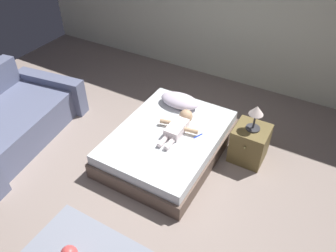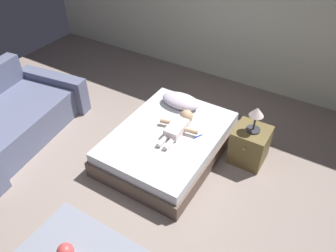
{
  "view_description": "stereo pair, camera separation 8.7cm",
  "coord_description": "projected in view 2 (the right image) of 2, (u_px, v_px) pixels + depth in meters",
  "views": [
    {
      "loc": [
        1.45,
        -1.95,
        3.05
      ],
      "look_at": [
        -0.11,
        0.79,
        0.46
      ],
      "focal_mm": 34.89,
      "sensor_mm": 36.0,
      "label": 1
    },
    {
      "loc": [
        1.53,
        -1.91,
        3.05
      ],
      "look_at": [
        -0.11,
        0.79,
        0.46
      ],
      "focal_mm": 34.89,
      "sensor_mm": 36.0,
      "label": 2
    }
  ],
  "objects": [
    {
      "name": "pillow",
      "position": [
        181.0,
        101.0,
        4.55
      ],
      "size": [
        0.56,
        0.33,
        0.16
      ],
      "color": "silver",
      "rests_on": "bed"
    },
    {
      "name": "couch",
      "position": [
        8.0,
        119.0,
        4.49
      ],
      "size": [
        1.43,
        2.05,
        0.83
      ],
      "color": "slate",
      "rests_on": "ground_plane"
    },
    {
      "name": "baby",
      "position": [
        179.0,
        125.0,
        4.15
      ],
      "size": [
        0.54,
        0.7,
        0.18
      ],
      "color": "white",
      "rests_on": "bed"
    },
    {
      "name": "toothbrush",
      "position": [
        199.0,
        136.0,
        4.08
      ],
      "size": [
        0.07,
        0.14,
        0.02
      ],
      "color": "blue",
      "rests_on": "bed"
    },
    {
      "name": "toy_ball",
      "position": [
        65.0,
        252.0,
        3.17
      ],
      "size": [
        0.17,
        0.17,
        0.17
      ],
      "primitive_type": "sphere",
      "color": "#DA4746",
      "rests_on": "rug"
    },
    {
      "name": "wall_behind_bed",
      "position": [
        250.0,
        6.0,
        4.95
      ],
      "size": [
        8.0,
        0.12,
        2.63
      ],
      "primitive_type": "cube",
      "color": "silver",
      "rests_on": "ground_plane"
    },
    {
      "name": "nightstand",
      "position": [
        250.0,
        145.0,
        4.13
      ],
      "size": [
        0.42,
        0.45,
        0.49
      ],
      "color": "brown",
      "rests_on": "ground_plane"
    },
    {
      "name": "bed",
      "position": [
        168.0,
        143.0,
        4.27
      ],
      "size": [
        1.29,
        1.76,
        0.36
      ],
      "color": "brown",
      "rests_on": "ground_plane"
    },
    {
      "name": "lamp",
      "position": [
        256.0,
        115.0,
        3.82
      ],
      "size": [
        0.18,
        0.18,
        0.34
      ],
      "color": "#333338",
      "rests_on": "nightstand"
    },
    {
      "name": "ground_plane",
      "position": [
        141.0,
        196.0,
        3.81
      ],
      "size": [
        8.0,
        8.0,
        0.0
      ],
      "primitive_type": "plane",
      "color": "gray"
    }
  ]
}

